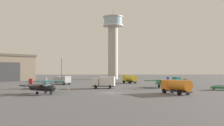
% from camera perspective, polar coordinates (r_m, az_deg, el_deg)
% --- Properties ---
extents(ground_plane, '(400.00, 400.00, 0.00)m').
position_cam_1_polar(ground_plane, '(52.49, -0.35, -6.88)').
color(ground_plane, '#545456').
extents(control_tower, '(10.47, 10.47, 36.83)m').
position_cam_1_polar(control_tower, '(129.62, 0.23, 5.37)').
color(control_tower, '#B2AD9E').
rests_on(control_tower, ground_plane).
extents(airplane_teal, '(9.58, 7.50, 2.81)m').
position_cam_1_polar(airplane_teal, '(66.49, -15.03, -4.58)').
color(airplane_teal, teal).
rests_on(airplane_teal, ground_plane).
extents(airplane_green, '(10.23, 8.01, 3.01)m').
position_cam_1_polar(airplane_green, '(69.24, 11.63, -4.40)').
color(airplane_green, '#287A42').
rests_on(airplane_green, ground_plane).
extents(airplane_black, '(7.82, 9.23, 3.02)m').
position_cam_1_polar(airplane_black, '(51.35, -15.88, -5.36)').
color(airplane_black, black).
rests_on(airplane_black, ground_plane).
extents(truck_fuel_tanker_orange, '(4.75, 7.46, 2.88)m').
position_cam_1_polar(truck_fuel_tanker_orange, '(50.99, 14.65, -5.13)').
color(truck_fuel_tanker_orange, '#38383D').
rests_on(truck_fuel_tanker_orange, ground_plane).
extents(truck_box_silver, '(6.18, 6.59, 2.78)m').
position_cam_1_polar(truck_box_silver, '(83.20, -11.38, -3.82)').
color(truck_box_silver, '#38383D').
rests_on(truck_box_silver, ground_plane).
extents(truck_fuel_tanker_yellow, '(4.75, 7.52, 2.94)m').
position_cam_1_polar(truck_fuel_tanker_yellow, '(89.42, 4.11, -3.61)').
color(truck_fuel_tanker_yellow, '#38383D').
rests_on(truck_fuel_tanker_yellow, ground_plane).
extents(truck_flatbed_teal, '(7.39, 5.00, 2.36)m').
position_cam_1_polar(truck_flatbed_teal, '(89.42, 15.36, -3.89)').
color(truck_flatbed_teal, '#38383D').
rests_on(truck_flatbed_teal, ground_plane).
extents(truck_box_white, '(6.06, 3.68, 3.03)m').
position_cam_1_polar(truck_box_white, '(64.43, -1.81, -4.40)').
color(truck_box_white, '#38383D').
rests_on(truck_box_white, ground_plane).
extents(car_green, '(4.69, 3.32, 1.37)m').
position_cam_1_polar(car_green, '(64.94, 23.66, -5.08)').
color(car_green, '#287A42').
rests_on(car_green, ground_plane).
extents(light_post_west, '(0.44, 0.44, 9.92)m').
position_cam_1_polar(light_post_west, '(97.59, -11.57, -0.98)').
color(light_post_west, '#38383D').
rests_on(light_post_west, ground_plane).
extents(traffic_cone_near_left, '(0.36, 0.36, 0.66)m').
position_cam_1_polar(traffic_cone_near_left, '(58.61, -10.06, -5.98)').
color(traffic_cone_near_left, black).
rests_on(traffic_cone_near_left, ground_plane).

